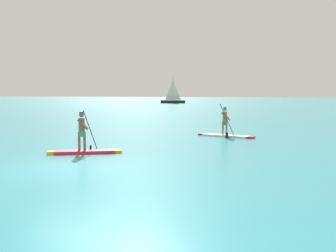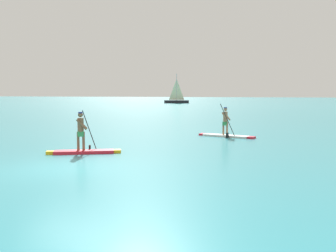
% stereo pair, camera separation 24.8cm
% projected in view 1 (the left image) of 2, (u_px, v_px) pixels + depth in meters
% --- Properties ---
extents(ground, '(440.00, 440.00, 0.00)m').
position_uv_depth(ground, '(63.00, 168.00, 13.91)').
color(ground, teal).
extents(paddleboarder_mid_center, '(2.97, 1.76, 1.84)m').
position_uv_depth(paddleboarder_mid_center, '(85.00, 145.00, 17.19)').
color(paddleboarder_mid_center, red).
rests_on(paddleboarder_mid_center, ground).
extents(paddleboarder_far_right, '(3.49, 1.44, 1.98)m').
position_uv_depth(paddleboarder_far_right, '(226.00, 131.00, 23.73)').
color(paddleboarder_far_right, white).
rests_on(paddleboarder_far_right, ground).
extents(sailboat_left_horizon, '(6.13, 2.60, 7.21)m').
position_uv_depth(sailboat_left_horizon, '(173.00, 100.00, 99.00)').
color(sailboat_left_horizon, black).
rests_on(sailboat_left_horizon, ground).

